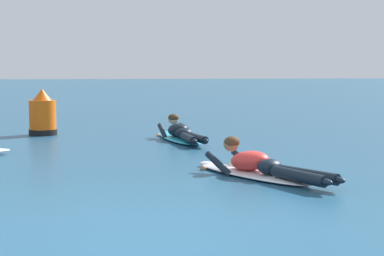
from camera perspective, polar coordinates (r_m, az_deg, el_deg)
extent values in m
plane|color=navy|center=(15.27, -6.46, 0.11)|extent=(120.00, 120.00, 0.00)
ellipsoid|color=silver|center=(8.36, 5.40, -4.09)|extent=(1.42, 2.09, 0.07)
ellipsoid|color=silver|center=(9.13, 1.29, -3.20)|extent=(0.25, 0.26, 0.06)
ellipsoid|color=red|center=(8.37, 5.19, -2.93)|extent=(0.66, 0.77, 0.35)
ellipsoid|color=black|center=(8.09, 6.97, -3.46)|extent=(0.43, 0.41, 0.20)
cylinder|color=black|center=(7.62, 9.51, -4.28)|extent=(0.49, 0.86, 0.14)
ellipsoid|color=black|center=(7.31, 11.81, -4.74)|extent=(0.19, 0.24, 0.08)
cylinder|color=black|center=(7.74, 10.35, -4.15)|extent=(0.57, 0.82, 0.14)
ellipsoid|color=black|center=(7.46, 12.90, -4.56)|extent=(0.19, 0.24, 0.08)
cylinder|color=black|center=(8.53, 2.46, -3.31)|extent=(0.33, 0.52, 0.32)
sphere|color=#8C6647|center=(8.83, 1.00, -3.66)|extent=(0.09, 0.09, 0.09)
cylinder|color=black|center=(8.79, 4.80, -3.06)|extent=(0.33, 0.52, 0.32)
sphere|color=#8C6647|center=(9.06, 3.40, -3.43)|extent=(0.09, 0.09, 0.09)
sphere|color=#8C6647|center=(8.64, 3.52, -1.43)|extent=(0.21, 0.21, 0.21)
ellipsoid|color=#47331E|center=(8.62, 3.60, -1.25)|extent=(0.29, 0.28, 0.16)
ellipsoid|color=#2DB2D1|center=(12.37, -1.16, -0.95)|extent=(0.88, 2.24, 0.07)
ellipsoid|color=#2DB2D1|center=(13.37, -2.38, -0.43)|extent=(0.22, 0.23, 0.06)
ellipsoid|color=black|center=(12.40, -1.22, -0.17)|extent=(0.50, 0.70, 0.34)
ellipsoid|color=black|center=(12.04, -0.74, -0.48)|extent=(0.38, 0.33, 0.20)
cylinder|color=black|center=(11.49, -0.33, -0.92)|extent=(0.22, 0.83, 0.14)
ellipsoid|color=black|center=(11.09, 0.16, -1.15)|extent=(0.13, 0.23, 0.08)
cylinder|color=black|center=(11.54, 0.43, -0.89)|extent=(0.32, 0.83, 0.14)
ellipsoid|color=black|center=(11.16, 1.18, -1.11)|extent=(0.13, 0.23, 0.08)
cylinder|color=black|center=(12.69, -2.61, -0.41)|extent=(0.18, 0.59, 0.34)
sphere|color=tan|center=(13.07, -3.03, -0.68)|extent=(0.09, 0.09, 0.09)
cylinder|color=black|center=(12.79, -0.68, -0.36)|extent=(0.18, 0.59, 0.34)
sphere|color=tan|center=(13.15, -1.13, -0.64)|extent=(0.09, 0.09, 0.09)
sphere|color=tan|center=(12.75, -1.69, 0.81)|extent=(0.21, 0.21, 0.21)
ellipsoid|color=#47331E|center=(12.73, -1.67, 0.94)|extent=(0.25, 0.23, 0.16)
cylinder|color=#EA5B0F|center=(13.68, -13.22, 0.91)|extent=(0.56, 0.56, 0.73)
cone|color=#EA5B0F|center=(13.65, -13.27, 2.94)|extent=(0.39, 0.39, 0.24)
cylinder|color=black|center=(13.71, -13.19, -0.36)|extent=(0.59, 0.59, 0.12)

